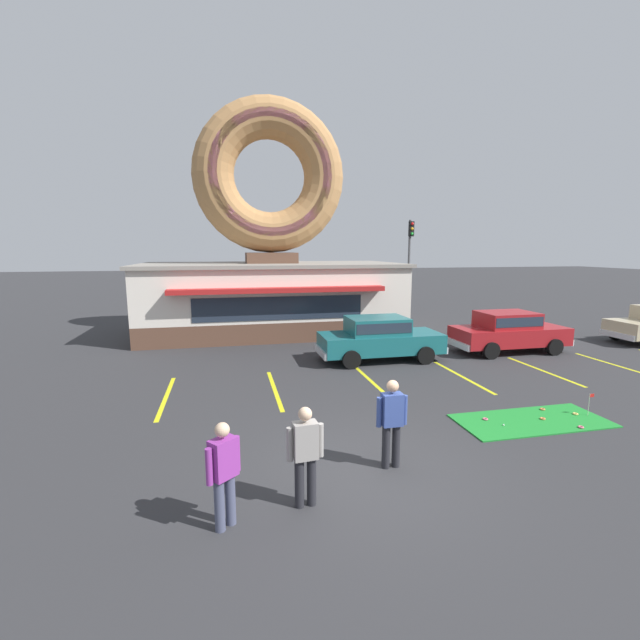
{
  "coord_description": "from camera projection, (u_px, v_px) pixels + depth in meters",
  "views": [
    {
      "loc": [
        -2.49,
        -6.92,
        4.03
      ],
      "look_at": [
        0.13,
        5.0,
        2.0
      ],
      "focal_mm": 24.0,
      "sensor_mm": 36.0,
      "label": 1
    }
  ],
  "objects": [
    {
      "name": "parking_stripe_right",
      "position": [
        617.0,
        366.0,
        14.95
      ],
      "size": [
        0.12,
        3.6,
        0.01
      ],
      "primitive_type": "cube",
      "color": "yellow",
      "rests_on": "ground"
    },
    {
      "name": "mini_donut_near_left",
      "position": [
        581.0,
        427.0,
        9.67
      ],
      "size": [
        0.13,
        0.13,
        0.04
      ],
      "primitive_type": "torus",
      "color": "#D8667F",
      "rests_on": "putting_mat"
    },
    {
      "name": "mini_donut_near_right",
      "position": [
        543.0,
        409.0,
        10.76
      ],
      "size": [
        0.13,
        0.13,
        0.04
      ],
      "primitive_type": "torus",
      "color": "#D17F47",
      "rests_on": "putting_mat"
    },
    {
      "name": "putting_flag_pin",
      "position": [
        591.0,
        399.0,
        10.34
      ],
      "size": [
        0.13,
        0.01,
        0.55
      ],
      "color": "silver",
      "rests_on": "putting_mat"
    },
    {
      "name": "mini_donut_mid_centre",
      "position": [
        576.0,
        414.0,
        10.45
      ],
      "size": [
        0.13,
        0.13,
        0.04
      ],
      "primitive_type": "torus",
      "color": "#E5C666",
      "rests_on": "putting_mat"
    },
    {
      "name": "trash_bin",
      "position": [
        144.0,
        336.0,
        17.54
      ],
      "size": [
        0.57,
        0.57,
        0.97
      ],
      "color": "#51565B",
      "rests_on": "ground"
    },
    {
      "name": "parking_stripe_mid_right",
      "position": [
        543.0,
        371.0,
        14.31
      ],
      "size": [
        0.12,
        3.6,
        0.01
      ],
      "primitive_type": "cube",
      "color": "yellow",
      "rests_on": "ground"
    },
    {
      "name": "mini_donut_mid_left",
      "position": [
        543.0,
        419.0,
        10.16
      ],
      "size": [
        0.13,
        0.13,
        0.04
      ],
      "primitive_type": "torus",
      "color": "#D17F47",
      "rests_on": "putting_mat"
    },
    {
      "name": "pedestrian_blue_sweater_man",
      "position": [
        224.0,
        470.0,
        6.13
      ],
      "size": [
        0.48,
        0.43,
        1.61
      ],
      "color": "#474C66",
      "rests_on": "ground"
    },
    {
      "name": "pedestrian_hooded_kid",
      "position": [
        305.0,
        452.0,
        6.65
      ],
      "size": [
        0.59,
        0.28,
        1.64
      ],
      "color": "#232328",
      "rests_on": "ground"
    },
    {
      "name": "parking_stripe_mid_left",
      "position": [
        373.0,
        383.0,
        13.05
      ],
      "size": [
        0.12,
        3.6,
        0.01
      ],
      "primitive_type": "cube",
      "color": "yellow",
      "rests_on": "ground"
    },
    {
      "name": "pedestrian_leather_jacket_man",
      "position": [
        392.0,
        419.0,
        7.85
      ],
      "size": [
        0.6,
        0.24,
        1.68
      ],
      "color": "#232328",
      "rests_on": "ground"
    },
    {
      "name": "car_teal",
      "position": [
        379.0,
        337.0,
        15.56
      ],
      "size": [
        4.56,
        1.99,
        1.6
      ],
      "color": "#196066",
      "rests_on": "ground"
    },
    {
      "name": "ground_plane",
      "position": [
        371.0,
        471.0,
        7.85
      ],
      "size": [
        160.0,
        160.0,
        0.0
      ],
      "primitive_type": "plane",
      "color": "#2D2D30"
    },
    {
      "name": "parking_stripe_centre",
      "position": [
        462.0,
        376.0,
        13.68
      ],
      "size": [
        0.12,
        3.6,
        0.01
      ],
      "primitive_type": "cube",
      "color": "yellow",
      "rests_on": "ground"
    },
    {
      "name": "putting_mat",
      "position": [
        532.0,
        421.0,
        10.11
      ],
      "size": [
        3.58,
        1.53,
        0.03
      ],
      "primitive_type": "cube",
      "color": "#1E842D",
      "rests_on": "ground"
    },
    {
      "name": "traffic_light_pole",
      "position": [
        410.0,
        254.0,
        26.48
      ],
      "size": [
        0.28,
        0.47,
        5.8
      ],
      "color": "#595B60",
      "rests_on": "ground"
    },
    {
      "name": "mini_donut_mid_right",
      "position": [
        485.0,
        419.0,
        10.13
      ],
      "size": [
        0.13,
        0.13,
        0.04
      ],
      "primitive_type": "torus",
      "color": "#D8667F",
      "rests_on": "putting_mat"
    },
    {
      "name": "golf_ball",
      "position": [
        504.0,
        425.0,
        9.78
      ],
      "size": [
        0.04,
        0.04,
        0.04
      ],
      "primitive_type": "sphere",
      "color": "white",
      "rests_on": "putting_mat"
    },
    {
      "name": "donut_shop_building",
      "position": [
        271.0,
        255.0,
        20.61
      ],
      "size": [
        12.3,
        6.75,
        10.96
      ],
      "color": "brown",
      "rests_on": "ground"
    },
    {
      "name": "parking_stripe_far_left",
      "position": [
        166.0,
        397.0,
        11.78
      ],
      "size": [
        0.12,
        3.6,
        0.01
      ],
      "primitive_type": "cube",
      "color": "yellow",
      "rests_on": "ground"
    },
    {
      "name": "parking_stripe_left",
      "position": [
        275.0,
        389.0,
        12.41
      ],
      "size": [
        0.12,
        3.6,
        0.01
      ],
      "primitive_type": "cube",
      "color": "yellow",
      "rests_on": "ground"
    },
    {
      "name": "car_red",
      "position": [
        508.0,
        330.0,
        16.84
      ],
      "size": [
        4.56,
        1.98,
        1.6
      ],
      "color": "maroon",
      "rests_on": "ground"
    }
  ]
}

